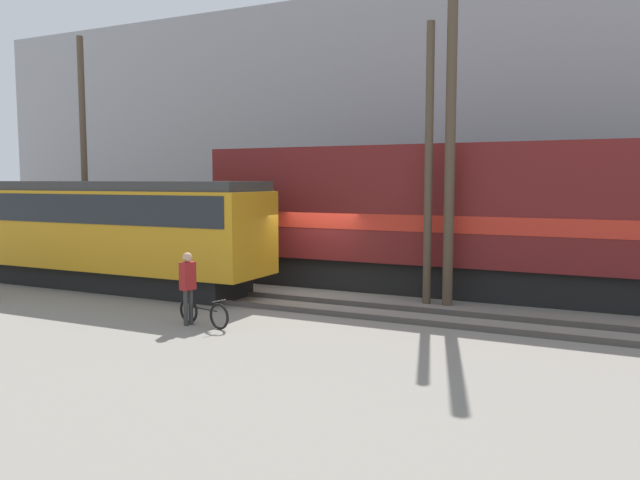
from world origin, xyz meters
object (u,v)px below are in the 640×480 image
at_px(utility_pole_center, 429,165).
at_px(bicycle, 204,313).
at_px(person, 188,281).
at_px(freight_locomotive, 468,216).
at_px(streetcar, 93,226).
at_px(utility_pole_left, 84,157).
at_px(utility_pole_right, 450,141).

bearing_deg(utility_pole_center, bicycle, -128.21).
bearing_deg(utility_pole_center, person, -130.53).
relative_size(bicycle, utility_pole_center, 0.22).
distance_m(freight_locomotive, utility_pole_center, 2.64).
relative_size(streetcar, person, 7.11).
bearing_deg(person, utility_pole_left, 149.40).
height_order(streetcar, person, streetcar).
distance_m(freight_locomotive, bicycle, 8.86).
bearing_deg(bicycle, person, -170.84).
height_order(bicycle, utility_pole_center, utility_pole_center).
bearing_deg(utility_pole_right, bicycle, -132.13).
relative_size(utility_pole_left, utility_pole_right, 0.96).
bearing_deg(utility_pole_right, streetcar, -169.93).
height_order(streetcar, bicycle, streetcar).
relative_size(utility_pole_center, utility_pole_right, 0.86).
relative_size(person, utility_pole_right, 0.19).
relative_size(freight_locomotive, utility_pole_left, 1.90).
xyz_separation_m(utility_pole_left, utility_pole_right, (13.88, 0.00, 0.20)).
bearing_deg(streetcar, bicycle, -24.71).
distance_m(person, utility_pole_center, 7.44).
xyz_separation_m(streetcar, person, (6.37, -3.18, -0.91)).
bearing_deg(utility_pole_left, utility_pole_center, 0.00).
height_order(freight_locomotive, utility_pole_center, utility_pole_center).
bearing_deg(streetcar, utility_pole_center, 10.62).
bearing_deg(freight_locomotive, utility_pole_right, -92.52).
bearing_deg(person, utility_pole_center, 49.47).
relative_size(utility_pole_left, utility_pole_center, 1.11).
bearing_deg(utility_pole_right, utility_pole_left, 180.00).
bearing_deg(bicycle, freight_locomotive, 56.53).
height_order(utility_pole_center, utility_pole_right, utility_pole_right).
xyz_separation_m(freight_locomotive, person, (-5.15, -7.25, -1.33)).
relative_size(freight_locomotive, streetcar, 1.31).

